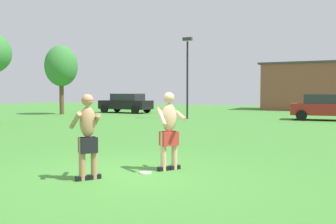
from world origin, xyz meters
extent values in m
plane|color=#428433|center=(0.00, 0.00, 0.00)|extent=(80.00, 80.00, 0.00)
cube|color=black|center=(-0.57, -0.84, 0.04)|extent=(0.24, 0.28, 0.09)
cylinder|color=tan|center=(-0.57, -0.84, 0.42)|extent=(0.13, 0.13, 0.84)
cube|color=black|center=(-0.43, -0.64, 0.04)|extent=(0.24, 0.28, 0.09)
cylinder|color=tan|center=(-0.43, -0.64, 0.42)|extent=(0.13, 0.13, 0.84)
cube|color=black|center=(-0.50, -0.74, 0.69)|extent=(0.39, 0.41, 0.30)
ellipsoid|color=tan|center=(-0.50, -0.74, 1.15)|extent=(0.36, 0.38, 0.61)
cylinder|color=tan|center=(-0.71, -0.86, 1.18)|extent=(0.51, 0.37, 0.37)
cylinder|color=tan|center=(-0.46, -0.50, 1.18)|extent=(0.47, 0.47, 0.28)
sphere|color=tan|center=(-0.50, -0.74, 1.58)|extent=(0.23, 0.23, 0.23)
cone|color=red|center=(-0.50, -0.74, 1.64)|extent=(0.34, 0.34, 0.13)
cube|color=black|center=(0.62, 0.90, 0.04)|extent=(0.24, 0.28, 0.09)
cylinder|color=#E0AD89|center=(0.62, 0.90, 0.43)|extent=(0.13, 0.13, 0.86)
cube|color=black|center=(0.46, 0.67, 0.04)|extent=(0.24, 0.28, 0.09)
cylinder|color=#E0AD89|center=(0.46, 0.67, 0.43)|extent=(0.13, 0.13, 0.86)
cube|color=red|center=(0.54, 0.78, 0.71)|extent=(0.41, 0.45, 0.31)
ellipsoid|color=#E0AD89|center=(0.54, 0.78, 1.17)|extent=(0.39, 0.42, 0.62)
cylinder|color=#E0AD89|center=(0.76, 0.93, 1.20)|extent=(0.47, 0.51, 0.21)
cylinder|color=#E0AD89|center=(0.49, 0.53, 1.20)|extent=(0.44, 0.46, 0.40)
sphere|color=#E0AD89|center=(0.54, 0.78, 1.61)|extent=(0.24, 0.24, 0.24)
cylinder|color=white|center=(0.23, 0.26, 0.01)|extent=(0.26, 0.26, 0.03)
cube|color=maroon|center=(3.02, 17.93, 0.67)|extent=(4.43, 2.14, 0.70)
cube|color=#282D33|center=(2.82, 17.92, 1.30)|extent=(2.53, 1.77, 0.56)
cylinder|color=black|center=(1.45, 18.71, 0.32)|extent=(0.66, 0.27, 0.64)
cylinder|color=black|center=(1.60, 16.91, 0.32)|extent=(0.66, 0.27, 0.64)
cube|color=black|center=(-12.40, 19.47, 0.67)|extent=(4.37, 1.96, 0.70)
cube|color=#282D33|center=(-12.20, 19.46, 1.30)|extent=(2.47, 1.68, 0.56)
cylinder|color=black|center=(-13.94, 18.63, 0.32)|extent=(0.65, 0.24, 0.64)
cylinder|color=black|center=(-13.87, 20.42, 0.32)|extent=(0.65, 0.24, 0.64)
cylinder|color=black|center=(-10.93, 18.51, 0.32)|extent=(0.65, 0.24, 0.64)
cylinder|color=black|center=(-10.86, 20.31, 0.32)|extent=(0.65, 0.24, 0.64)
cylinder|color=black|center=(-5.18, 15.40, 2.47)|extent=(0.12, 0.12, 4.93)
cube|color=#333338|center=(-5.18, 15.40, 5.08)|extent=(0.60, 0.24, 0.20)
cylinder|color=brown|center=(-15.80, 15.67, 1.31)|extent=(0.33, 0.33, 2.62)
ellipsoid|color=#387F38|center=(-15.80, 15.67, 3.72)|extent=(2.49, 2.49, 3.13)
camera|label=1|loc=(4.09, -6.61, 1.74)|focal=39.87mm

